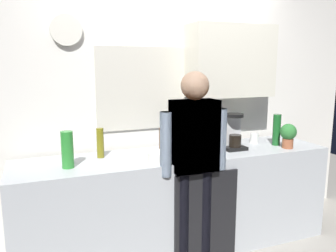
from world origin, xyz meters
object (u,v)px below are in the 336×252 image
at_px(person_guest, 194,154).
at_px(person_at_sink, 194,154).
at_px(cup_blue_mug, 166,143).
at_px(dish_soap, 169,143).
at_px(potted_plant, 288,134).
at_px(bottle_green_wine, 277,130).
at_px(coffee_maker, 232,133).
at_px(mixing_bowl, 161,157).
at_px(bottle_clear_soda, 67,150).
at_px(cup_white_mug, 254,138).
at_px(bottle_olive_oil, 100,143).
at_px(bottle_amber_beer, 163,141).

bearing_deg(person_guest, person_at_sink, -0.00).
bearing_deg(cup_blue_mug, dish_soap, -100.65).
bearing_deg(potted_plant, dish_soap, 165.69).
bearing_deg(bottle_green_wine, dish_soap, 172.83).
height_order(coffee_maker, dish_soap, coffee_maker).
bearing_deg(mixing_bowl, bottle_clear_soda, 171.44).
xyz_separation_m(bottle_clear_soda, bottle_green_wine, (1.94, 0.03, 0.01)).
distance_m(coffee_maker, bottle_green_wine, 0.48).
relative_size(coffee_maker, bottle_clear_soda, 1.18).
distance_m(coffee_maker, potted_plant, 0.52).
xyz_separation_m(cup_white_mug, cup_blue_mug, (-0.90, 0.11, 0.00)).
bearing_deg(bottle_olive_oil, bottle_green_wine, -5.99).
bearing_deg(mixing_bowl, dish_soap, 57.67).
height_order(bottle_amber_beer, person_at_sink, person_at_sink).
xyz_separation_m(bottle_green_wine, person_guest, (-1.00, -0.25, -0.08)).
height_order(bottle_clear_soda, person_guest, person_guest).
xyz_separation_m(coffee_maker, person_guest, (-0.53, -0.29, -0.08)).
bearing_deg(bottle_olive_oil, potted_plant, -10.67).
distance_m(bottle_green_wine, mixing_bowl, 1.25).
bearing_deg(cup_blue_mug, person_guest, -86.07).
height_order(bottle_olive_oil, cup_blue_mug, bottle_olive_oil).
xyz_separation_m(bottle_green_wine, cup_blue_mug, (-1.04, 0.27, -0.10)).
height_order(bottle_amber_beer, cup_white_mug, bottle_amber_beer).
bearing_deg(bottle_amber_beer, cup_white_mug, 4.05).
bearing_deg(potted_plant, bottle_clear_soda, 176.65).
height_order(bottle_clear_soda, potted_plant, bottle_clear_soda).
height_order(dish_soap, person_guest, person_guest).
relative_size(mixing_bowl, person_guest, 0.14).
height_order(bottle_green_wine, dish_soap, bottle_green_wine).
distance_m(bottle_green_wine, person_guest, 1.04).
bearing_deg(person_at_sink, dish_soap, 112.39).
height_order(cup_blue_mug, potted_plant, potted_plant).
height_order(bottle_amber_beer, cup_blue_mug, bottle_amber_beer).
distance_m(bottle_amber_beer, cup_blue_mug, 0.22).
relative_size(bottle_clear_soda, cup_white_mug, 2.95).
relative_size(bottle_clear_soda, bottle_green_wine, 0.93).
xyz_separation_m(coffee_maker, cup_white_mug, (0.34, 0.12, -0.10)).
relative_size(bottle_amber_beer, bottle_green_wine, 0.77).
distance_m(potted_plant, person_at_sink, 1.03).
xyz_separation_m(cup_blue_mug, mixing_bowl, (-0.20, -0.41, -0.01)).
bearing_deg(bottle_olive_oil, dish_soap, -3.87).
bearing_deg(mixing_bowl, bottle_olive_oil, 144.23).
height_order(coffee_maker, cup_white_mug, coffee_maker).
xyz_separation_m(bottle_green_wine, cup_white_mug, (-0.14, 0.16, -0.10)).
height_order(cup_white_mug, person_at_sink, person_at_sink).
bearing_deg(cup_white_mug, mixing_bowl, -165.01).
bearing_deg(bottle_clear_soda, bottle_green_wine, 0.81).
relative_size(cup_blue_mug, mixing_bowl, 0.45).
bearing_deg(bottle_olive_oil, person_guest, -32.80).
relative_size(bottle_clear_soda, bottle_olive_oil, 1.12).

